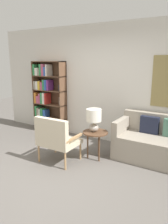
{
  "coord_description": "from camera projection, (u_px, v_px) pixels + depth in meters",
  "views": [
    {
      "loc": [
        2.22,
        -2.52,
        1.89
      ],
      "look_at": [
        0.02,
        1.02,
        0.9
      ],
      "focal_mm": 35.0,
      "sensor_mm": 36.0,
      "label": 1
    }
  ],
  "objects": [
    {
      "name": "bookshelf",
      "position": [
        46.0,
        96.0,
        5.82
      ],
      "size": [
        0.93,
        0.3,
        1.87
      ],
      "color": "brown",
      "rests_on": "ground_plane"
    },
    {
      "name": "armchair",
      "position": [
        56.0,
        137.0,
        4.02
      ],
      "size": [
        0.71,
        0.59,
        0.89
      ],
      "color": "tan",
      "rests_on": "ground_plane"
    },
    {
      "name": "wall_back",
      "position": [
        107.0,
        84.0,
        5.01
      ],
      "size": [
        6.4,
        0.08,
        2.7
      ],
      "color": "silver",
      "rests_on": "ground_plane"
    },
    {
      "name": "table_lamp",
      "position": [
        94.0,
        118.0,
        4.15
      ],
      "size": [
        0.29,
        0.29,
        0.44
      ],
      "color": "#A59E93",
      "rests_on": "side_table"
    },
    {
      "name": "side_table",
      "position": [
        95.0,
        135.0,
        4.21
      ],
      "size": [
        0.49,
        0.49,
        0.55
      ],
      "color": "brown",
      "rests_on": "ground_plane"
    },
    {
      "name": "ground_plane",
      "position": [
        51.0,
        176.0,
        3.66
      ],
      "size": [
        14.0,
        14.0,
        0.0
      ],
      "primitive_type": "plane",
      "color": "#66605B"
    }
  ]
}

